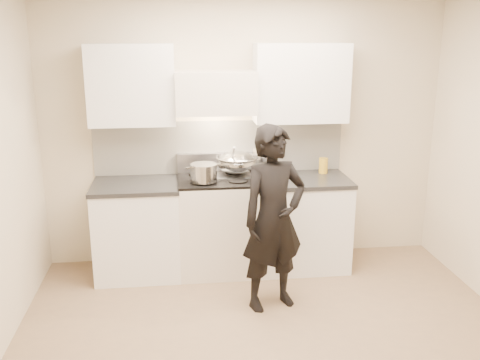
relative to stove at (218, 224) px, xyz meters
name	(u,v)px	position (x,y,z in m)	size (l,w,h in m)	color
ground_plane	(273,346)	(0.30, -1.42, -0.47)	(4.00, 4.00, 0.00)	#84694B
room_shell	(260,130)	(0.24, -1.05, 1.12)	(4.04, 3.54, 2.70)	#BFB59E
stove	(218,224)	(0.00, 0.00, 0.00)	(0.76, 0.65, 0.96)	silver
counter_right	(300,222)	(0.83, 0.00, -0.01)	(0.92, 0.67, 0.92)	white
counter_left	(138,229)	(-0.78, 0.00, -0.01)	(0.82, 0.67, 0.92)	white
wok	(237,162)	(0.20, 0.10, 0.60)	(0.42, 0.51, 0.34)	#B1B1B1
stock_pot	(204,173)	(-0.14, -0.14, 0.57)	(0.34, 0.31, 0.16)	#B1B1B1
utensil_crock	(265,163)	(0.51, 0.25, 0.54)	(0.12, 0.12, 0.31)	#9E9EAA
spice_jar	(277,170)	(0.61, 0.14, 0.50)	(0.04, 0.04, 0.10)	orange
oil_glass	(323,166)	(1.09, 0.15, 0.52)	(0.09, 0.09, 0.16)	gold
person	(274,219)	(0.41, -0.80, 0.32)	(0.58, 0.38, 1.59)	black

